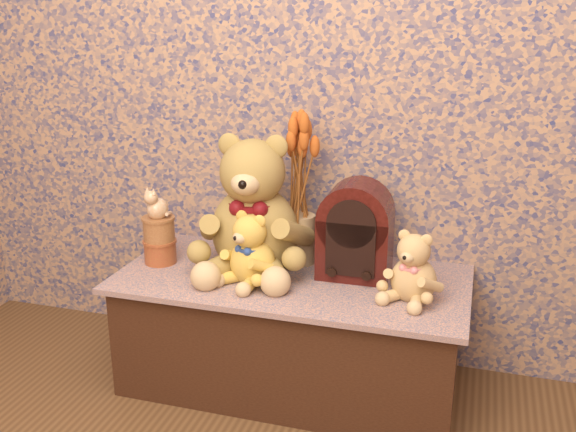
# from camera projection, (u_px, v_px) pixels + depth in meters

# --- Properties ---
(display_shelf) EXTENTS (1.24, 0.61, 0.43)m
(display_shelf) POSITION_uv_depth(u_px,v_px,m) (292.00, 330.00, 2.38)
(display_shelf) COLOR #3C4F7B
(display_shelf) RESTS_ON ground
(teddy_large) EXTENTS (0.47, 0.54, 0.53)m
(teddy_large) POSITION_uv_depth(u_px,v_px,m) (255.00, 197.00, 2.32)
(teddy_large) COLOR olive
(teddy_large) RESTS_ON display_shelf
(teddy_medium) EXTENTS (0.30, 0.32, 0.27)m
(teddy_medium) POSITION_uv_depth(u_px,v_px,m) (252.00, 245.00, 2.23)
(teddy_medium) COLOR gold
(teddy_medium) RESTS_ON display_shelf
(teddy_small) EXTENTS (0.27, 0.29, 0.25)m
(teddy_small) POSITION_uv_depth(u_px,v_px,m) (415.00, 263.00, 2.10)
(teddy_small) COLOR tan
(teddy_small) RESTS_ON display_shelf
(cathedral_radio) EXTENTS (0.25, 0.18, 0.34)m
(cathedral_radio) POSITION_uv_depth(u_px,v_px,m) (356.00, 229.00, 2.27)
(cathedral_radio) COLOR #340D09
(cathedral_radio) RESTS_ON display_shelf
(ceramic_vase) EXTENTS (0.12, 0.12, 0.19)m
(ceramic_vase) POSITION_uv_depth(u_px,v_px,m) (300.00, 239.00, 2.42)
(ceramic_vase) COLOR tan
(ceramic_vase) RESTS_ON display_shelf
(dried_stalks) EXTENTS (0.20, 0.20, 0.38)m
(dried_stalks) POSITION_uv_depth(u_px,v_px,m) (301.00, 165.00, 2.33)
(dried_stalks) COLOR #C85B20
(dried_stalks) RESTS_ON ceramic_vase
(biscuit_tin_lower) EXTENTS (0.15, 0.15, 0.09)m
(biscuit_tin_lower) POSITION_uv_depth(u_px,v_px,m) (160.00, 251.00, 2.43)
(biscuit_tin_lower) COLOR #B17134
(biscuit_tin_lower) RESTS_ON display_shelf
(biscuit_tin_upper) EXTENTS (0.13, 0.13, 0.09)m
(biscuit_tin_upper) POSITION_uv_depth(u_px,v_px,m) (159.00, 229.00, 2.40)
(biscuit_tin_upper) COLOR tan
(biscuit_tin_upper) RESTS_ON biscuit_tin_lower
(cat_figurine) EXTENTS (0.11, 0.12, 0.12)m
(cat_figurine) POSITION_uv_depth(u_px,v_px,m) (157.00, 202.00, 2.37)
(cat_figurine) COLOR silver
(cat_figurine) RESTS_ON biscuit_tin_upper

